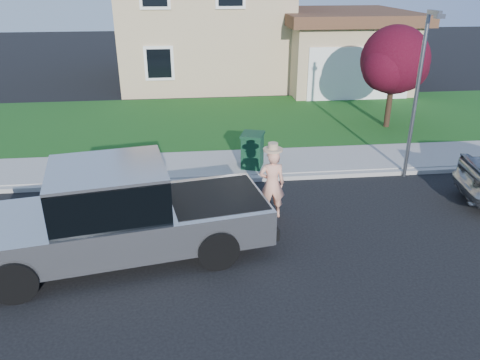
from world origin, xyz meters
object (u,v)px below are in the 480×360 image
at_px(woman, 272,183).
at_px(street_lamp, 419,87).
at_px(pickup_truck, 119,215).
at_px(ornamental_tree, 395,63).
at_px(trash_bin, 252,150).

relative_size(woman, street_lamp, 0.41).
xyz_separation_m(pickup_truck, street_lamp, (7.47, 3.22, 1.63)).
relative_size(ornamental_tree, street_lamp, 0.81).
bearing_deg(pickup_truck, trash_bin, 41.92).
bearing_deg(pickup_truck, street_lamp, 13.38).
bearing_deg(pickup_truck, ornamental_tree, 30.95).
height_order(pickup_truck, trash_bin, pickup_truck).
distance_m(pickup_truck, ornamental_tree, 11.60).
distance_m(trash_bin, street_lamp, 4.73).
relative_size(pickup_truck, street_lamp, 1.40).
bearing_deg(trash_bin, pickup_truck, -110.02).
xyz_separation_m(pickup_truck, woman, (3.30, 1.33, -0.05)).
bearing_deg(woman, ornamental_tree, -130.35).
distance_m(pickup_truck, woman, 3.56).
bearing_deg(trash_bin, woman, -70.24).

